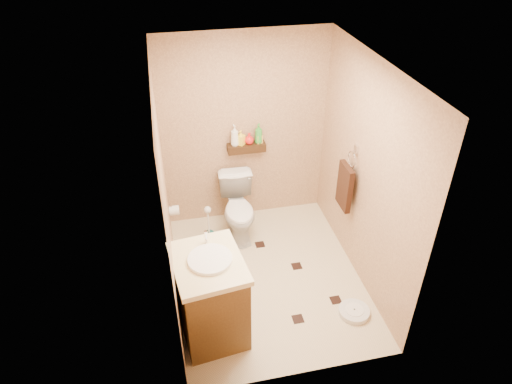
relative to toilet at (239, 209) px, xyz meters
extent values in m
plane|color=beige|center=(0.17, -0.83, -0.37)|extent=(2.50, 2.50, 0.00)
cube|color=tan|center=(0.17, 0.42, 0.83)|extent=(2.00, 0.04, 2.40)
cube|color=tan|center=(0.17, -2.08, 0.83)|extent=(2.00, 0.04, 2.40)
cube|color=tan|center=(-0.83, -0.83, 0.83)|extent=(0.04, 2.50, 2.40)
cube|color=tan|center=(1.17, -0.83, 0.83)|extent=(0.04, 2.50, 2.40)
cube|color=silver|center=(0.17, -0.83, 2.03)|extent=(2.00, 2.50, 0.02)
cube|color=#3B2410|center=(0.17, 0.34, 0.65)|extent=(0.46, 0.14, 0.10)
cube|color=black|center=(-0.26, -1.08, -0.37)|extent=(0.11, 0.11, 0.01)
cube|color=black|center=(0.53, -0.74, -0.37)|extent=(0.11, 0.11, 0.01)
cube|color=black|center=(0.33, -1.49, -0.37)|extent=(0.11, 0.11, 0.01)
cube|color=black|center=(-0.46, -0.40, -0.37)|extent=(0.11, 0.11, 0.01)
cube|color=black|center=(0.79, -1.33, -0.37)|extent=(0.11, 0.11, 0.01)
cube|color=black|center=(0.20, -0.28, -0.37)|extent=(0.11, 0.11, 0.01)
imported|color=white|center=(0.00, 0.00, 0.00)|extent=(0.45, 0.75, 0.75)
cube|color=brown|center=(-0.53, -1.43, 0.05)|extent=(0.65, 0.76, 0.85)
cube|color=beige|center=(-0.53, -1.43, 0.51)|extent=(0.70, 0.81, 0.05)
cylinder|color=white|center=(-0.51, -1.43, 0.54)|extent=(0.39, 0.39, 0.05)
cylinder|color=silver|center=(-0.51, -1.19, 0.61)|extent=(0.03, 0.03, 0.13)
cylinder|color=silver|center=(0.91, -1.54, -0.34)|extent=(0.36, 0.36, 0.06)
cylinder|color=white|center=(0.91, -1.54, -0.31)|extent=(0.19, 0.19, 0.01)
cylinder|color=#175F5D|center=(-0.39, -0.08, -0.31)|extent=(0.12, 0.12, 0.13)
cylinder|color=silver|center=(-0.39, -0.08, -0.07)|extent=(0.02, 0.02, 0.37)
sphere|color=silver|center=(-0.39, -0.08, 0.10)|extent=(0.09, 0.09, 0.09)
cube|color=silver|center=(1.15, -0.58, 1.01)|extent=(0.03, 0.06, 0.08)
torus|color=silver|center=(1.12, -0.58, 0.89)|extent=(0.02, 0.19, 0.19)
cube|color=#381D10|center=(1.08, -0.58, 0.55)|extent=(0.06, 0.30, 0.52)
cylinder|color=silver|center=(-0.77, -0.18, 0.23)|extent=(0.11, 0.11, 0.11)
cylinder|color=silver|center=(-0.81, -0.18, 0.29)|extent=(0.04, 0.02, 0.02)
imported|color=white|center=(0.03, 0.34, 0.82)|extent=(0.12, 0.12, 0.25)
imported|color=yellow|center=(0.10, 0.34, 0.79)|extent=(0.12, 0.12, 0.18)
imported|color=red|center=(0.20, 0.34, 0.77)|extent=(0.12, 0.12, 0.14)
imported|color=green|center=(0.32, 0.34, 0.82)|extent=(0.13, 0.13, 0.25)
imported|color=gold|center=(0.33, 0.34, 0.78)|extent=(0.09, 0.09, 0.16)
camera|label=1|loc=(-0.75, -4.43, 3.27)|focal=32.00mm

